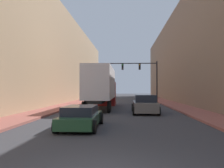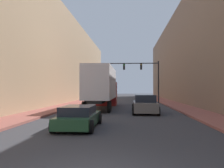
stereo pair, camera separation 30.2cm
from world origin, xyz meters
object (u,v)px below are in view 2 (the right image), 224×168
(sedan_car, at_px, (79,117))
(suv_car, at_px, (145,104))
(semi_truck, at_px, (102,87))
(traffic_signal_gantry, at_px, (145,73))

(sedan_car, relative_size, suv_car, 0.94)
(sedan_car, distance_m, suv_car, 9.21)
(semi_truck, relative_size, sedan_car, 2.69)
(suv_car, distance_m, traffic_signal_gantry, 16.45)
(suv_car, relative_size, traffic_signal_gantry, 0.63)
(sedan_car, height_order, suv_car, suv_car)
(suv_car, bearing_deg, traffic_signal_gantry, 86.26)
(semi_truck, xyz_separation_m, suv_car, (4.22, -5.07, -1.57))
(sedan_car, bearing_deg, semi_truck, 90.91)
(semi_truck, xyz_separation_m, traffic_signal_gantry, (5.27, 10.94, 2.06))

